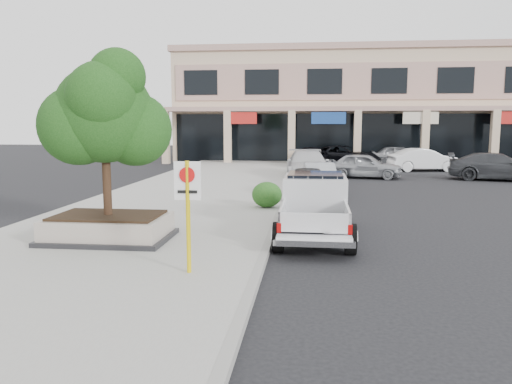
# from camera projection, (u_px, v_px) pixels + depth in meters

# --- Properties ---
(ground) EXTENTS (120.00, 120.00, 0.00)m
(ground) POSITION_uv_depth(u_px,v_px,m) (329.00, 258.00, 11.94)
(ground) COLOR black
(ground) RESTS_ON ground
(sidewalk) EXTENTS (8.00, 52.00, 0.15)m
(sidewalk) POSITION_uv_depth(u_px,v_px,m) (174.00, 208.00, 18.44)
(sidewalk) COLOR gray
(sidewalk) RESTS_ON ground
(curb) EXTENTS (0.20, 52.00, 0.15)m
(curb) POSITION_uv_depth(u_px,v_px,m) (280.00, 210.00, 18.00)
(curb) COLOR gray
(curb) RESTS_ON ground
(strip_mall) EXTENTS (40.55, 12.43, 9.50)m
(strip_mall) POSITION_uv_depth(u_px,v_px,m) (409.00, 106.00, 43.82)
(strip_mall) COLOR #CFB292
(strip_mall) RESTS_ON ground
(planter) EXTENTS (3.20, 2.20, 0.68)m
(planter) POSITION_uv_depth(u_px,v_px,m) (109.00, 227.00, 13.11)
(planter) COLOR black
(planter) RESTS_ON sidewalk
(planter_tree) EXTENTS (2.90, 2.55, 4.00)m
(planter_tree) POSITION_uv_depth(u_px,v_px,m) (112.00, 115.00, 12.85)
(planter_tree) COLOR black
(planter_tree) RESTS_ON planter
(no_parking_sign) EXTENTS (0.55, 0.09, 2.30)m
(no_parking_sign) POSITION_uv_depth(u_px,v_px,m) (188.00, 201.00, 10.06)
(no_parking_sign) COLOR #E1BF0B
(no_parking_sign) RESTS_ON sidewalk
(hedge) EXTENTS (1.10, 0.99, 0.93)m
(hedge) POSITION_uv_depth(u_px,v_px,m) (267.00, 195.00, 18.15)
(hedge) COLOR #134416
(hedge) RESTS_ON sidewalk
(pickup_truck) EXTENTS (2.09, 5.51, 1.73)m
(pickup_truck) POSITION_uv_depth(u_px,v_px,m) (315.00, 207.00, 14.00)
(pickup_truck) COLOR silver
(pickup_truck) RESTS_ON ground
(curb_car_a) EXTENTS (1.85, 4.13, 1.38)m
(curb_car_a) POSITION_uv_depth(u_px,v_px,m) (306.00, 183.00, 21.09)
(curb_car_a) COLOR #292C2D
(curb_car_a) RESTS_ON ground
(curb_car_b) EXTENTS (1.75, 4.14, 1.33)m
(curb_car_b) POSITION_uv_depth(u_px,v_px,m) (320.00, 177.00, 23.67)
(curb_car_b) COLOR #AAADB3
(curb_car_b) RESTS_ON ground
(curb_car_c) EXTENTS (2.73, 5.88, 1.66)m
(curb_car_c) POSITION_uv_depth(u_px,v_px,m) (307.00, 165.00, 28.47)
(curb_car_c) COLOR silver
(curb_car_c) RESTS_ON ground
(curb_car_d) EXTENTS (3.04, 5.53, 1.47)m
(curb_car_d) POSITION_uv_depth(u_px,v_px,m) (311.00, 157.00, 36.29)
(curb_car_d) COLOR black
(curb_car_d) RESTS_ON ground
(lot_car_a) EXTENTS (4.59, 2.59, 1.47)m
(lot_car_a) POSITION_uv_depth(u_px,v_px,m) (364.00, 166.00, 29.23)
(lot_car_a) COLOR #9B9DA2
(lot_car_a) RESTS_ON ground
(lot_car_b) EXTENTS (4.83, 2.41, 1.52)m
(lot_car_b) POSITION_uv_depth(u_px,v_px,m) (424.00, 160.00, 33.57)
(lot_car_b) COLOR white
(lot_car_b) RESTS_ON ground
(lot_car_c) EXTENTS (5.67, 3.35, 1.54)m
(lot_car_c) POSITION_uv_depth(u_px,v_px,m) (498.00, 167.00, 28.10)
(lot_car_c) COLOR #323438
(lot_car_c) RESTS_ON ground
(lot_car_d) EXTENTS (6.09, 4.40, 1.54)m
(lot_car_d) POSITION_uv_depth(u_px,v_px,m) (344.00, 156.00, 37.81)
(lot_car_d) COLOR black
(lot_car_d) RESTS_ON ground
(lot_car_e) EXTENTS (4.49, 1.99, 1.50)m
(lot_car_e) POSITION_uv_depth(u_px,v_px,m) (399.00, 155.00, 38.69)
(lot_car_e) COLOR #A4A6AC
(lot_car_e) RESTS_ON ground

